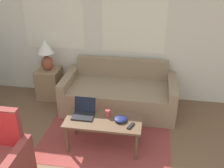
% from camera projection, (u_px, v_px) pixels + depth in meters
% --- Properties ---
extents(wall_back, '(6.74, 0.06, 2.60)m').
position_uv_depth(wall_back, '(98.00, 28.00, 4.63)').
color(wall_back, silver).
rests_on(wall_back, ground_plane).
extents(rug, '(1.90, 2.02, 0.01)m').
position_uv_depth(rug, '(110.00, 125.00, 4.24)').
color(rug, brown).
rests_on(rug, ground_plane).
extents(couch, '(1.92, 0.92, 0.81)m').
position_uv_depth(couch, '(119.00, 94.00, 4.61)').
color(couch, '#937A5B').
rests_on(couch, ground_plane).
extents(side_table, '(0.42, 0.42, 0.57)m').
position_uv_depth(side_table, '(50.00, 84.00, 4.94)').
color(side_table, '#937551').
rests_on(side_table, ground_plane).
extents(table_lamp, '(0.29, 0.29, 0.57)m').
position_uv_depth(table_lamp, '(46.00, 53.00, 4.66)').
color(table_lamp, brown).
rests_on(table_lamp, side_table).
extents(coffee_table, '(1.05, 0.50, 0.45)m').
position_uv_depth(coffee_table, '(103.00, 123.00, 3.61)').
color(coffee_table, brown).
rests_on(coffee_table, ground_plane).
extents(laptop, '(0.30, 0.28, 0.23)m').
position_uv_depth(laptop, '(84.00, 112.00, 3.67)').
color(laptop, black).
rests_on(laptop, coffee_table).
extents(cup_navy, '(0.07, 0.07, 0.11)m').
position_uv_depth(cup_navy, '(108.00, 113.00, 3.64)').
color(cup_navy, '#B23D38').
rests_on(cup_navy, coffee_table).
extents(snack_bowl, '(0.18, 0.18, 0.05)m').
position_uv_depth(snack_bowl, '(121.00, 119.00, 3.55)').
color(snack_bowl, '#191E4C').
rests_on(snack_bowl, coffee_table).
extents(tv_remote, '(0.10, 0.16, 0.02)m').
position_uv_depth(tv_remote, '(131.00, 126.00, 3.44)').
color(tv_remote, black).
rests_on(tv_remote, coffee_table).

